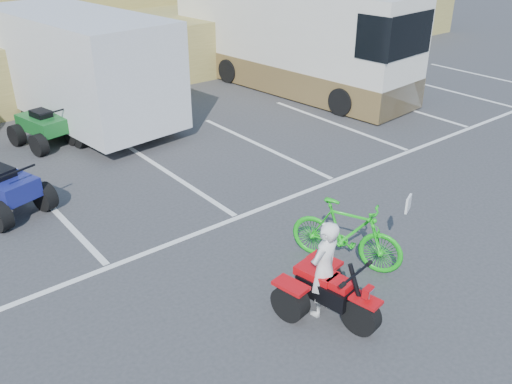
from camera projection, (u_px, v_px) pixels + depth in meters
ground at (326, 274)px, 8.90m from camera, size 100.00×100.00×0.00m
parking_stripes at (224, 177)px, 12.21m from camera, size 28.00×5.16×0.01m
grass_embankment at (15, 39)px, 19.04m from camera, size 40.00×8.50×3.10m
red_trike_atv at (329, 316)px, 7.97m from camera, size 1.35×1.65×0.96m
rider at (324, 269)px, 7.72m from camera, size 0.61×0.46×1.53m
green_dirt_bike at (347, 234)px, 8.93m from camera, size 1.28×1.98×1.16m
cargo_trailer at (79, 65)px, 14.82m from camera, size 3.28×6.70×3.01m
rv_motorhome at (289, 45)px, 18.14m from camera, size 3.19×9.28×3.27m
quad_atv_blue at (9, 211)px, 10.80m from camera, size 1.64×1.92×1.07m
quad_atv_green at (47, 145)px, 13.96m from camera, size 1.48×1.79×1.03m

